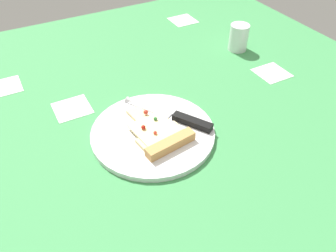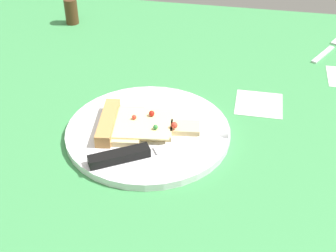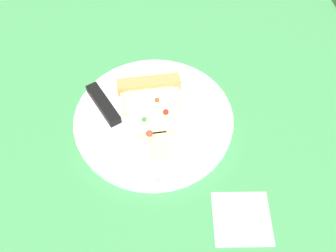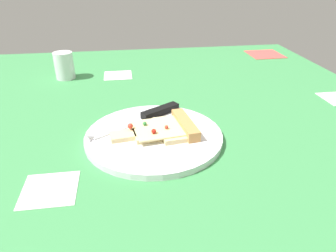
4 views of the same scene
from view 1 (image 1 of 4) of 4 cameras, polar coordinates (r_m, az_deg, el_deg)
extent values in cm
cube|color=#3D8C4C|center=(85.18, -0.17, 1.10)|extent=(139.69, 139.69, 3.00)
cube|color=white|center=(89.92, -16.05, 2.87)|extent=(9.00, 9.00, 0.20)
cube|color=white|center=(133.20, 2.57, 17.56)|extent=(9.00, 9.00, 0.20)
cube|color=white|center=(104.91, 17.31, 8.61)|extent=(9.00, 9.00, 0.20)
cube|color=white|center=(104.77, -26.20, 5.93)|extent=(9.00, 9.00, 0.20)
cylinder|color=silver|center=(78.37, -2.60, -1.13)|extent=(29.00, 29.00, 1.34)
cube|color=beige|center=(75.13, -0.91, -2.14)|extent=(7.41, 11.70, 1.00)
cube|color=beige|center=(78.53, -3.24, 0.10)|extent=(6.51, 7.88, 1.00)
cube|color=beige|center=(81.82, -5.18, 1.96)|extent=(5.63, 4.26, 1.00)
cube|color=#F2E099|center=(76.52, -2.22, -0.53)|extent=(11.14, 10.45, 0.30)
cube|color=tan|center=(72.97, 0.45, -3.11)|extent=(4.17, 12.24, 2.20)
sphere|color=red|center=(74.81, -2.21, -1.13)|extent=(0.83, 0.83, 0.83)
sphere|color=red|center=(80.09, -3.75, 2.31)|extent=(1.15, 1.15, 1.15)
sphere|color=#2D7A38|center=(78.47, -2.18, 1.28)|extent=(0.84, 0.84, 0.84)
sphere|color=#B21E14|center=(76.17, -4.24, -0.20)|extent=(1.02, 1.02, 1.02)
cube|color=silver|center=(84.09, -3.15, 3.04)|extent=(11.27, 7.98, 0.30)
cone|color=silver|center=(86.90, -6.50, 4.25)|extent=(2.75, 2.75, 2.00)
cube|color=black|center=(79.13, 4.18, 0.71)|extent=(9.67, 7.11, 1.60)
cylinder|color=white|center=(113.09, 11.98, 14.59)|extent=(6.05, 6.05, 8.40)
camera|label=2|loc=(1.12, 29.61, 35.36)|focal=49.82mm
camera|label=3|loc=(0.97, -20.76, 42.53)|focal=41.94mm
camera|label=4|loc=(0.69, -54.76, 7.04)|focal=33.19mm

